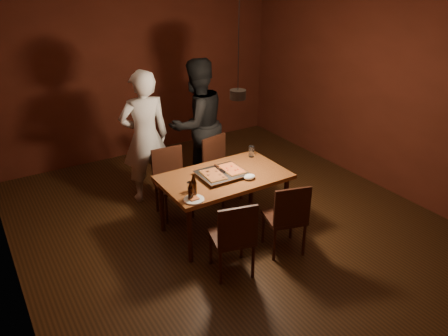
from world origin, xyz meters
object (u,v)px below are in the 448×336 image
dining_table (224,181)px  chair_far_right (219,162)px  beer_bottle_a (191,191)px  pendant_lamp (238,94)px  diner_white (145,137)px  diner_dark (197,124)px  beer_bottle_b (194,186)px  chair_near_left (234,233)px  chair_far_left (171,176)px  plate_slice (194,199)px  chair_near_right (288,213)px  pizza_tray (222,174)px

dining_table → chair_far_right: bearing=62.7°
beer_bottle_a → pendant_lamp: (0.73, 0.21, 0.90)m
pendant_lamp → diner_white: bearing=113.6°
chair_far_right → diner_dark: diner_dark is taller
beer_bottle_b → diner_dark: bearing=60.0°
beer_bottle_a → pendant_lamp: pendant_lamp is taller
dining_table → diner_dark: (0.35, 1.29, 0.27)m
dining_table → pendant_lamp: 1.10m
chair_near_left → dining_table: bearing=78.9°
chair_far_left → plate_slice: size_ratio=2.16×
chair_near_right → chair_near_left: bearing=-162.2°
chair_near_left → pizza_tray: chair_near_left is taller
chair_near_left → pizza_tray: (0.36, 0.82, 0.24)m
diner_white → diner_dark: bearing=-171.6°
diner_white → pendant_lamp: (0.59, -1.35, 0.84)m
beer_bottle_b → plate_slice: beer_bottle_b is taller
chair_near_right → pendant_lamp: size_ratio=0.47×
dining_table → beer_bottle_a: 0.71m
pizza_tray → beer_bottle_a: (-0.58, -0.31, 0.09)m
pizza_tray → diner_white: diner_white is taller
pizza_tray → pendant_lamp: 1.00m
diner_dark → beer_bottle_b: bearing=50.7°
pendant_lamp → chair_near_right: bearing=-73.0°
diner_white → chair_near_right: bearing=117.7°
chair_far_left → diner_white: (-0.11, 0.53, 0.38)m
chair_far_right → chair_near_left: same height
chair_near_right → pendant_lamp: (-0.22, 0.71, 1.22)m
diner_white → beer_bottle_b: bearing=93.6°
chair_far_left → chair_near_left: size_ratio=0.95×
chair_near_left → pendant_lamp: bearing=69.2°
dining_table → plate_slice: size_ratio=6.69×
pizza_tray → plate_slice: (-0.56, -0.34, -0.01)m
chair_near_left → pizza_tray: 0.93m
chair_near_right → beer_bottle_a: bearing=168.8°
chair_far_left → beer_bottle_a: size_ratio=2.19×
chair_near_left → diner_white: bearing=106.4°
pizza_tray → beer_bottle_b: size_ratio=2.17×
chair_near_right → diner_dark: (0.01, 2.09, 0.41)m
chair_far_right → dining_table: bearing=50.3°
chair_far_right → beer_bottle_b: size_ratio=1.98×
chair_near_left → diner_dark: bearing=84.8°
pizza_tray → pendant_lamp: (0.15, -0.10, 0.99)m
chair_near_right → plate_slice: size_ratio=2.32×
beer_bottle_a → chair_near_left: bearing=-66.2°
diner_white → beer_bottle_a: bearing=91.2°
chair_far_left → chair_near_left: same height
chair_near_right → beer_bottle_a: beer_bottle_a is taller
chair_far_left → plate_slice: bearing=82.1°
chair_near_right → pendant_lamp: 1.43m
chair_near_right → diner_dark: size_ratio=0.28×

